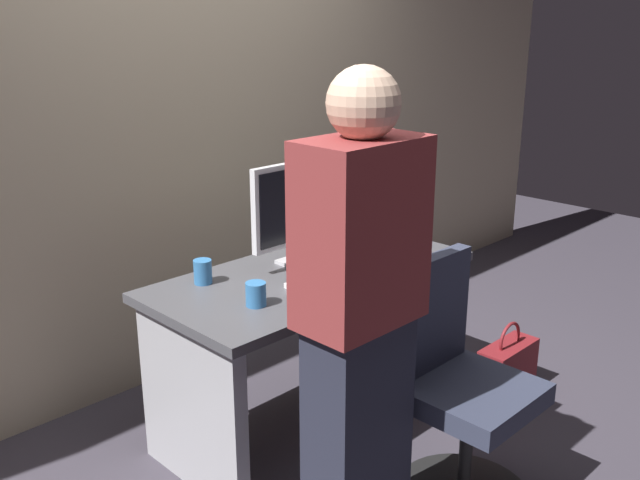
{
  "coord_description": "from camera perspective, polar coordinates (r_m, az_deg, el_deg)",
  "views": [
    {
      "loc": [
        -1.98,
        -2.03,
        1.77
      ],
      "look_at": [
        0.0,
        -0.05,
        0.88
      ],
      "focal_mm": 39.67,
      "sensor_mm": 36.0,
      "label": 1
    }
  ],
  "objects": [
    {
      "name": "ground_plane",
      "position": [
        3.34,
        -0.63,
        -14.31
      ],
      "size": [
        9.0,
        9.0,
        0.0
      ],
      "primitive_type": "plane",
      "color": "#3D3842"
    },
    {
      "name": "wall_back",
      "position": [
        3.54,
        -11.15,
        12.97
      ],
      "size": [
        6.4,
        0.1,
        3.0
      ],
      "primitive_type": "cube",
      "color": "tan",
      "rests_on": "ground"
    },
    {
      "name": "desk",
      "position": [
        3.1,
        -0.66,
        -6.42
      ],
      "size": [
        1.41,
        0.69,
        0.73
      ],
      "color": "#4C4C51",
      "rests_on": "ground"
    },
    {
      "name": "office_chair",
      "position": [
        2.72,
        10.94,
        -12.24
      ],
      "size": [
        0.52,
        0.52,
        0.94
      ],
      "color": "black",
      "rests_on": "ground"
    },
    {
      "name": "person_at_desk",
      "position": [
        2.25,
        3.21,
        -6.76
      ],
      "size": [
        0.4,
        0.24,
        1.64
      ],
      "color": "#262838",
      "rests_on": "ground"
    },
    {
      "name": "monitor",
      "position": [
        3.05,
        -1.48,
        2.76
      ],
      "size": [
        0.54,
        0.14,
        0.46
      ],
      "color": "silver",
      "rests_on": "desk"
    },
    {
      "name": "keyboard",
      "position": [
        2.92,
        1.15,
        -3.01
      ],
      "size": [
        0.44,
        0.15,
        0.02
      ],
      "primitive_type": "cube",
      "rotation": [
        0.0,
        0.0,
        -0.06
      ],
      "color": "white",
      "rests_on": "desk"
    },
    {
      "name": "mouse",
      "position": [
        3.14,
        4.58,
        -1.44
      ],
      "size": [
        0.06,
        0.1,
        0.03
      ],
      "primitive_type": "ellipsoid",
      "color": "black",
      "rests_on": "desk"
    },
    {
      "name": "cup_near_keyboard",
      "position": [
        2.66,
        -5.2,
        -4.37
      ],
      "size": [
        0.08,
        0.08,
        0.09
      ],
      "primitive_type": "cylinder",
      "color": "#3372B2",
      "rests_on": "desk"
    },
    {
      "name": "cup_by_monitor",
      "position": [
        2.91,
        -9.44,
        -2.54
      ],
      "size": [
        0.07,
        0.07,
        0.1
      ],
      "primitive_type": "cylinder",
      "color": "#3372B2",
      "rests_on": "desk"
    },
    {
      "name": "book_stack",
      "position": [
        3.37,
        2.78,
        1.08
      ],
      "size": [
        0.21,
        0.16,
        0.15
      ],
      "color": "beige",
      "rests_on": "desk"
    },
    {
      "name": "cell_phone",
      "position": [
        3.22,
        6.46,
        -1.28
      ],
      "size": [
        0.11,
        0.16,
        0.01
      ],
      "primitive_type": "cube",
      "rotation": [
        0.0,
        0.0,
        0.28
      ],
      "color": "black",
      "rests_on": "desk"
    },
    {
      "name": "handbag",
      "position": [
        3.6,
        14.86,
        -9.96
      ],
      "size": [
        0.34,
        0.14,
        0.38
      ],
      "color": "maroon",
      "rests_on": "ground"
    }
  ]
}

